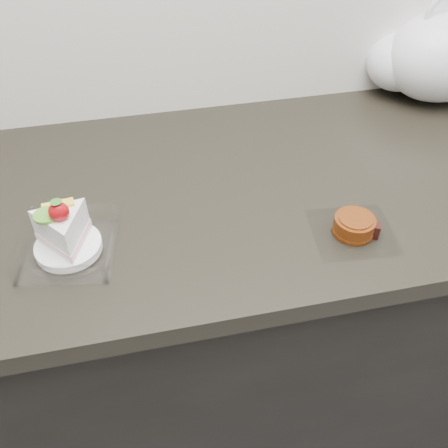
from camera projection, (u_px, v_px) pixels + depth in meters
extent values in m
cube|color=black|center=(250.00, 322.00, 1.32)|extent=(2.00, 0.60, 0.86)
cube|color=black|center=(258.00, 189.00, 1.02)|extent=(2.04, 0.64, 0.04)
cube|color=white|center=(70.00, 251.00, 0.85)|extent=(0.18, 0.18, 0.00)
cylinder|color=white|center=(69.00, 247.00, 0.85)|extent=(0.11, 0.11, 0.02)
ellipsoid|color=red|center=(59.00, 212.00, 0.78)|extent=(0.03, 0.03, 0.03)
cone|color=#2D7223|center=(56.00, 204.00, 0.77)|extent=(0.02, 0.02, 0.01)
cylinder|color=#5CAA31|center=(46.00, 215.00, 0.79)|extent=(0.04, 0.04, 0.01)
cube|color=yellow|center=(58.00, 205.00, 0.81)|extent=(0.05, 0.03, 0.01)
cube|color=white|center=(352.00, 232.00, 0.89)|extent=(0.16, 0.15, 0.00)
cylinder|color=#6E320D|center=(354.00, 225.00, 0.88)|extent=(0.08, 0.08, 0.03)
cylinder|color=#6E320D|center=(353.00, 230.00, 0.89)|extent=(0.08, 0.08, 0.01)
cylinder|color=#6E320D|center=(356.00, 218.00, 0.87)|extent=(0.06, 0.06, 0.00)
cube|color=black|center=(374.00, 230.00, 0.87)|extent=(0.03, 0.02, 0.03)
ellipsoid|color=silver|center=(444.00, 56.00, 1.18)|extent=(0.33, 0.28, 0.21)
ellipsoid|color=silver|center=(401.00, 62.00, 1.21)|extent=(0.19, 0.18, 0.14)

